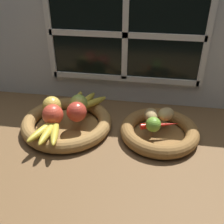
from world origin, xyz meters
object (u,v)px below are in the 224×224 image
at_px(banana_bunch_front, 49,131).
at_px(fruit_bowl_right, 159,131).
at_px(potato_back, 166,114).
at_px(fruit_bowl_left, 67,123).
at_px(apple_golden_left, 52,106).
at_px(apple_green_back, 79,103).
at_px(lime_near, 153,124).
at_px(apple_red_right, 77,112).
at_px(potato_oblong, 151,115).
at_px(chili_pepper, 160,125).
at_px(apple_red_front, 53,115).
at_px(banana_bunch_back, 85,102).

bearing_deg(banana_bunch_front, fruit_bowl_right, 16.78).
relative_size(fruit_bowl_right, potato_back, 4.27).
distance_m(fruit_bowl_left, apple_golden_left, 0.09).
distance_m(apple_green_back, lime_near, 0.31).
distance_m(apple_red_right, apple_golden_left, 0.11).
bearing_deg(apple_golden_left, potato_oblong, 2.03).
distance_m(fruit_bowl_left, chili_pepper, 0.36).
xyz_separation_m(fruit_bowl_left, apple_red_right, (0.05, -0.02, 0.07)).
distance_m(apple_golden_left, apple_red_front, 0.07).
relative_size(apple_golden_left, apple_red_front, 0.96).
relative_size(fruit_bowl_left, lime_near, 6.48).
bearing_deg(chili_pepper, apple_red_front, 167.91).
xyz_separation_m(apple_red_right, potato_oblong, (0.27, 0.04, -0.01)).
bearing_deg(banana_bunch_back, apple_green_back, -102.71).
bearing_deg(potato_oblong, fruit_bowl_left, -175.13).
xyz_separation_m(apple_green_back, lime_near, (0.29, -0.09, -0.01)).
relative_size(fruit_bowl_left, apple_golden_left, 4.75).
bearing_deg(potato_oblong, banana_bunch_front, -157.65).
height_order(apple_golden_left, chili_pepper, apple_golden_left).
height_order(fruit_bowl_left, potato_oblong, potato_oblong).
bearing_deg(fruit_bowl_left, apple_green_back, 55.48).
xyz_separation_m(apple_red_front, banana_bunch_back, (0.08, 0.15, -0.02)).
height_order(fruit_bowl_left, potato_back, potato_back).
bearing_deg(banana_bunch_front, lime_near, 12.22).
distance_m(fruit_bowl_right, chili_pepper, 0.04).
relative_size(apple_golden_left, banana_bunch_front, 0.45).
relative_size(fruit_bowl_left, potato_oblong, 4.75).
bearing_deg(potato_back, apple_red_front, -167.12).
bearing_deg(fruit_bowl_left, apple_red_front, -122.18).
xyz_separation_m(banana_bunch_front, lime_near, (0.36, 0.08, 0.01)).
distance_m(fruit_bowl_right, apple_red_front, 0.40).
bearing_deg(banana_bunch_back, potato_oblong, -15.55).
distance_m(banana_bunch_front, banana_bunch_back, 0.23).
bearing_deg(apple_red_right, potato_back, 10.15).
bearing_deg(apple_red_right, potato_oblong, 8.96).
relative_size(apple_red_right, chili_pepper, 0.52).
bearing_deg(fruit_bowl_right, banana_bunch_back, 161.47).
xyz_separation_m(banana_bunch_front, chili_pepper, (0.38, 0.10, -0.00)).
xyz_separation_m(apple_red_front, lime_near, (0.36, 0.01, -0.01)).
bearing_deg(potato_oblong, apple_red_right, -171.04).
bearing_deg(apple_red_right, apple_golden_left, 164.48).
bearing_deg(apple_red_front, banana_bunch_front, -84.18).
bearing_deg(potato_back, fruit_bowl_right, -114.44).
bearing_deg(apple_green_back, fruit_bowl_left, -124.52).
bearing_deg(fruit_bowl_right, apple_green_back, 170.49).
xyz_separation_m(apple_red_front, banana_bunch_front, (0.01, -0.06, -0.02)).
height_order(fruit_bowl_left, chili_pepper, chili_pepper).
bearing_deg(fruit_bowl_right, apple_red_right, -177.08).
distance_m(fruit_bowl_right, banana_bunch_back, 0.33).
distance_m(apple_red_right, potato_oblong, 0.28).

